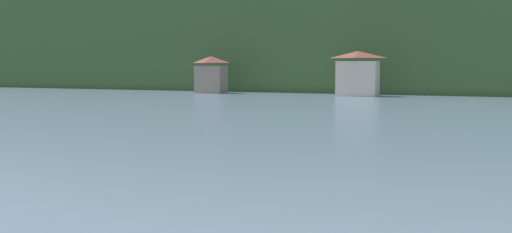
{
  "coord_description": "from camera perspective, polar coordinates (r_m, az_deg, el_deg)",
  "views": [
    {
      "loc": [
        11.47,
        19.27,
        5.23
      ],
      "look_at": [
        0.0,
        45.96,
        2.77
      ],
      "focal_mm": 43.82,
      "sensor_mm": 36.0,
      "label": 1
    }
  ],
  "objects": [
    {
      "name": "shore_building_westcentral",
      "position": [
        102.48,
        9.26,
        3.83
      ],
      "size": [
        6.84,
        3.42,
        7.27
      ],
      "color": "beige",
      "rests_on": "ground_plane"
    },
    {
      "name": "shore_building_west",
      "position": [
        112.04,
        -4.13,
        3.78
      ],
      "size": [
        5.36,
        3.54,
        6.55
      ],
      "color": "gray",
      "rests_on": "ground_plane"
    },
    {
      "name": "wooded_hillside",
      "position": [
        138.82,
        7.44,
        6.27
      ],
      "size": [
        352.0,
        47.6,
        55.25
      ],
      "color": "#38562D",
      "rests_on": "ground_plane"
    }
  ]
}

